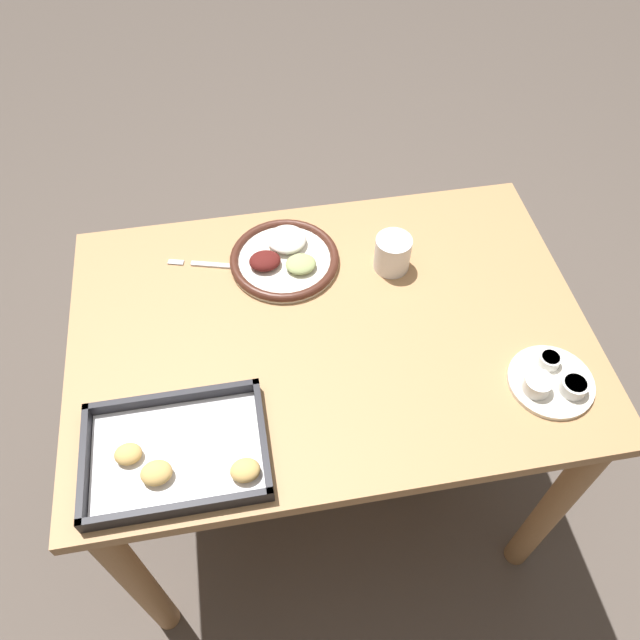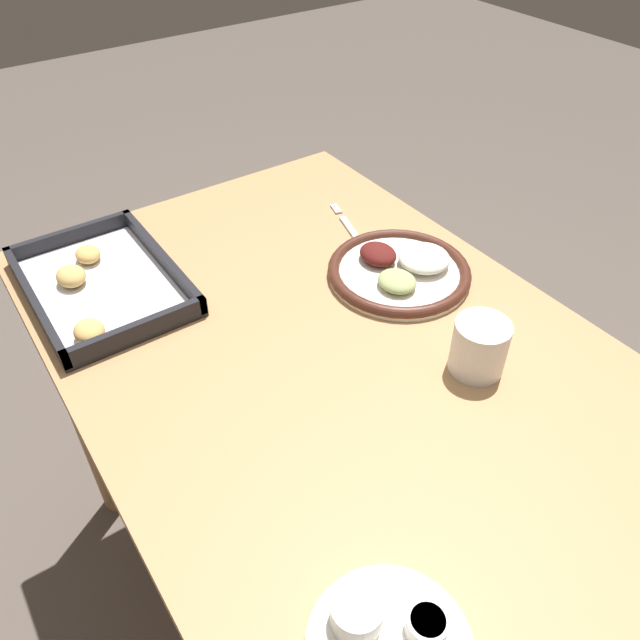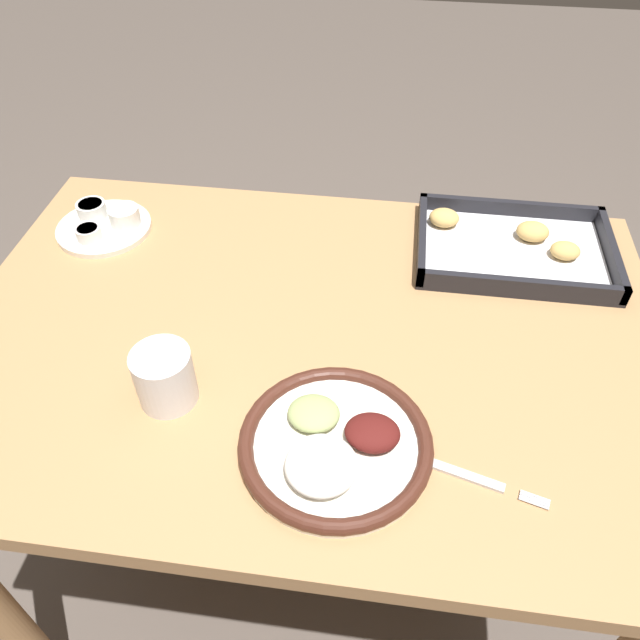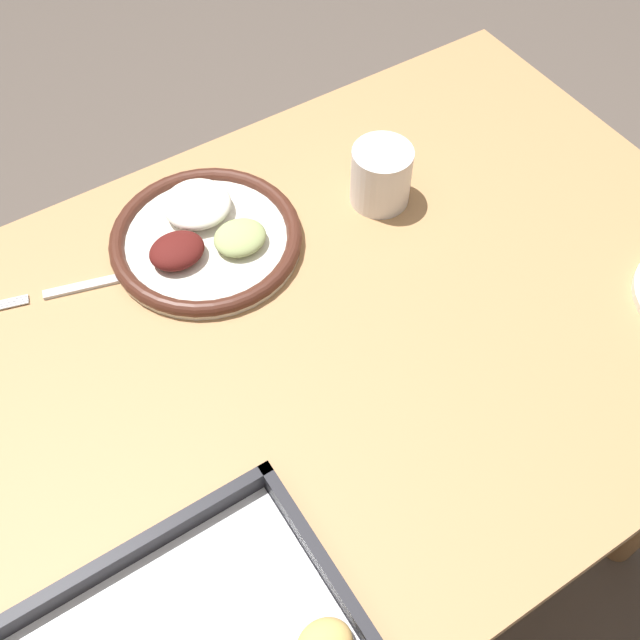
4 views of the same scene
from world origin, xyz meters
name	(u,v)px [view 3 (image 3 of 4)]	position (x,y,z in m)	size (l,w,h in m)	color
ground_plane	(312,559)	(0.00, 0.00, 0.00)	(8.00, 8.00, 0.00)	#564C44
dining_table	(308,390)	(0.00, 0.00, 0.63)	(1.07, 0.73, 0.76)	#AD7F51
dinner_plate	(335,444)	(0.07, -0.20, 0.78)	(0.24, 0.24, 0.04)	white
fork	(460,473)	(0.22, -0.21, 0.77)	(0.19, 0.06, 0.00)	silver
saucer_plate	(105,223)	(-0.39, 0.21, 0.78)	(0.17, 0.17, 0.04)	white
baking_tray	(513,246)	(0.32, 0.24, 0.78)	(0.33, 0.23, 0.04)	black
drinking_cup	(165,377)	(-0.17, -0.14, 0.80)	(0.08, 0.08, 0.08)	white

